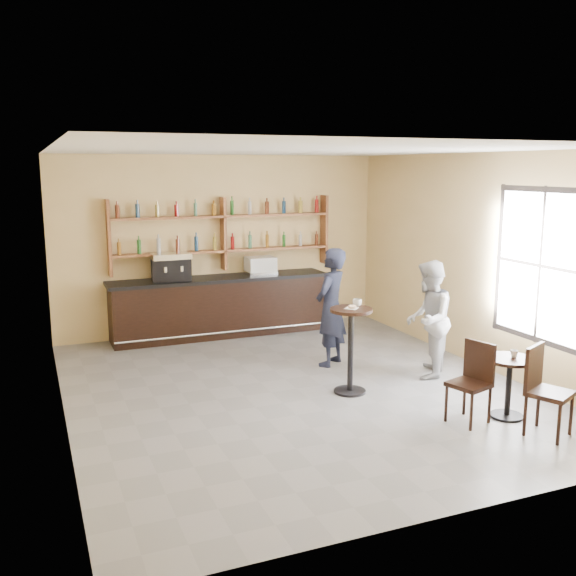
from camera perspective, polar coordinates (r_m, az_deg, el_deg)
name	(u,v)px	position (r m, az deg, el deg)	size (l,w,h in m)	color
floor	(297,389)	(8.88, 0.77, -8.94)	(7.00, 7.00, 0.00)	slate
ceiling	(297,150)	(8.37, 0.83, 12.17)	(7.00, 7.00, 0.00)	white
wall_back	(222,244)	(11.75, -5.92, 3.88)	(7.00, 7.00, 0.00)	#DABA7C
wall_front	(463,338)	(5.50, 15.27, -4.27)	(7.00, 7.00, 0.00)	#DABA7C
wall_left	(57,290)	(7.82, -19.86, -0.14)	(7.00, 7.00, 0.00)	#DABA7C
wall_right	(481,261)	(10.03, 16.79, 2.31)	(7.00, 7.00, 0.00)	#DABA7C
window_pane	(540,266)	(9.12, 21.52, 1.85)	(2.00, 2.00, 0.00)	white
window_frame	(540,266)	(9.12, 21.49, 1.85)	(0.04, 1.70, 2.10)	black
shelf_unit	(223,234)	(11.60, -5.76, 4.84)	(4.00, 0.26, 1.40)	brown
liquor_bottles	(223,224)	(11.58, -5.77, 5.67)	(3.68, 0.10, 1.00)	#8C5919
bar_counter	(220,306)	(11.55, -6.07, -1.62)	(3.93, 0.77, 1.06)	black
espresso_machine	(171,267)	(11.21, -10.36, 1.87)	(0.66, 0.42, 0.47)	black
pastry_case	(260,266)	(11.66, -2.47, 2.00)	(0.53, 0.42, 0.32)	silver
pedestal_table	(351,351)	(8.61, 5.58, -5.58)	(0.56, 0.56, 1.16)	black
napkin	(351,308)	(8.47, 5.65, -1.81)	(0.16, 0.16, 0.00)	white
donut	(352,307)	(8.46, 5.74, -1.67)	(0.11, 0.11, 0.04)	#CB864A
cup_pedestal	(357,303)	(8.61, 6.17, -1.30)	(0.12, 0.12, 0.10)	white
man_main	(331,307)	(9.72, 3.85, -1.71)	(0.66, 0.43, 1.80)	black
cafe_table	(508,388)	(8.25, 19.01, -8.37)	(0.59, 0.59, 0.75)	black
cup_cafe	(514,354)	(8.16, 19.45, -5.54)	(0.10, 0.10, 0.09)	white
chair_west	(469,384)	(7.91, 15.78, -8.17)	(0.42, 0.42, 0.96)	black
chair_south	(550,392)	(7.83, 22.26, -8.58)	(0.44, 0.44, 1.02)	black
patron_second	(428,319)	(9.38, 12.35, -2.73)	(0.82, 0.64, 1.69)	#9D9DA2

